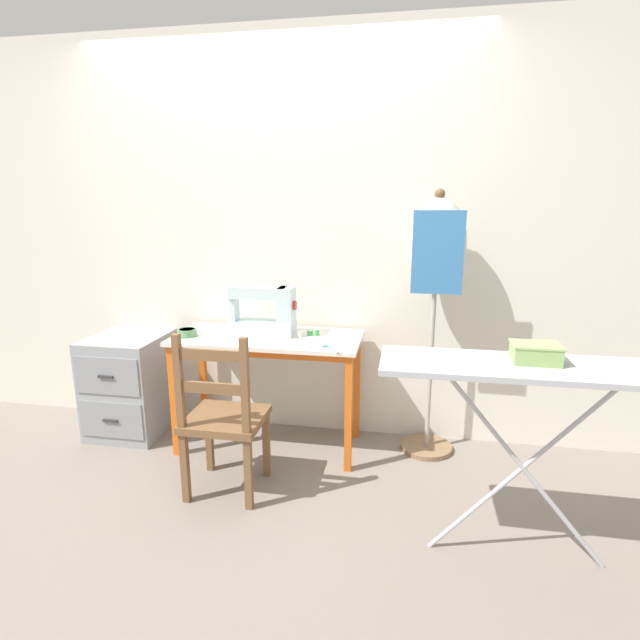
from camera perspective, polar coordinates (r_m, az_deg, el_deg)
ground_plane at (r=3.10m, az=-7.07°, el=-16.13°), size 14.00×14.00×0.00m
wall_back at (r=3.27m, az=-4.67°, el=9.02°), size 10.00×0.05×2.55m
sewing_table at (r=3.07m, az=-6.05°, el=-3.57°), size 1.14×0.52×0.73m
sewing_machine at (r=3.06m, az=-6.20°, el=0.89°), size 0.41×0.17×0.32m
fabric_bowl at (r=3.13m, az=-14.95°, el=-1.38°), size 0.12×0.12×0.05m
scissors at (r=2.79m, az=1.06°, el=-3.20°), size 0.13×0.12×0.01m
thread_spool_near_machine at (r=3.00m, az=-2.34°, el=-1.63°), size 0.04×0.04×0.04m
thread_spool_mid_table at (r=3.03m, az=-1.17°, el=-1.48°), size 0.04×0.04×0.04m
thread_spool_far_edge at (r=3.03m, az=-0.35°, el=-1.45°), size 0.03×0.03×0.04m
wooden_chair at (r=2.70m, az=-10.97°, el=-11.05°), size 0.40×0.38×0.90m
filing_cabinet at (r=3.60m, az=-20.78°, el=-6.83°), size 0.47×0.54×0.66m
dress_form at (r=2.96m, az=13.14°, el=6.47°), size 0.33×0.32×1.59m
ironing_board at (r=2.19m, az=23.12°, el=-5.93°), size 1.22×0.35×0.90m
storage_box at (r=2.20m, az=23.42°, el=-3.49°), size 0.19×0.14×0.08m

